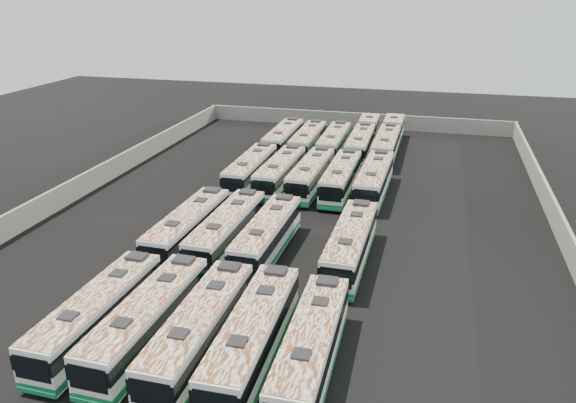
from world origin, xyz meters
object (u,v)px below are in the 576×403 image
(bus_midback_right, at_px, (341,178))
(bus_midback_left, at_px, (280,172))
(bus_front_far_left, at_px, (98,314))
(bus_midfront_far_right, at_px, (350,245))
(bus_back_center, at_px, (334,143))
(bus_back_far_left, at_px, (283,139))
(bus_midback_center, at_px, (311,175))
(bus_midfront_far_left, at_px, (188,228))
(bus_midfront_left, at_px, (227,231))
(bus_front_center, at_px, (200,330))
(bus_midfront_center, at_px, (267,236))
(bus_front_left, at_px, (148,320))
(bus_back_far_right, at_px, (389,140))
(bus_back_right, at_px, (363,138))
(bus_midback_far_right, at_px, (374,180))
(bus_back_left, at_px, (308,141))
(bus_front_far_right, at_px, (311,348))
(bus_midback_far_left, at_px, (251,170))
(bus_front_right, at_px, (253,336))

(bus_midback_right, bearing_deg, bus_midback_left, 179.00)
(bus_front_far_left, distance_m, bus_midfront_far_right, 18.58)
(bus_midfront_far_right, xyz_separation_m, bus_back_center, (-6.53, 28.45, -0.03))
(bus_front_far_left, relative_size, bus_back_far_left, 0.98)
(bus_front_far_left, distance_m, bus_midback_center, 29.43)
(bus_midfront_far_left, distance_m, bus_midfront_left, 3.21)
(bus_front_center, xyz_separation_m, bus_midfront_center, (-0.03, 13.19, -0.04))
(bus_midfront_left, height_order, bus_midback_center, bus_midfront_left)
(bus_front_left, relative_size, bus_front_center, 1.00)
(bus_front_left, distance_m, bus_back_far_right, 45.72)
(bus_front_left, height_order, bus_back_far_left, bus_back_far_left)
(bus_back_right, bearing_deg, bus_midback_far_right, -79.46)
(bus_midfront_center, relative_size, bus_midback_left, 1.00)
(bus_front_far_left, height_order, bus_front_left, bus_front_left)
(bus_back_right, bearing_deg, bus_back_far_right, 1.22)
(bus_back_left, distance_m, bus_back_far_right, 10.22)
(bus_midfront_left, xyz_separation_m, bus_back_far_left, (-3.14, 28.45, -0.01))
(bus_midback_center, distance_m, bus_midback_far_right, 6.49)
(bus_midback_center, xyz_separation_m, bus_midback_right, (3.16, -0.16, -0.00))
(bus_back_far_left, bearing_deg, bus_back_right, 16.46)
(bus_front_far_left, distance_m, bus_back_right, 45.73)
(bus_front_far_left, bearing_deg, bus_front_far_right, 0.65)
(bus_front_left, bearing_deg, bus_back_far_left, 95.64)
(bus_midfront_center, bearing_deg, bus_midback_left, 102.78)
(bus_front_far_left, relative_size, bus_back_right, 0.64)
(bus_midback_far_left, bearing_deg, bus_midback_right, -0.81)
(bus_front_far_right, height_order, bus_midback_right, bus_midback_right)
(bus_back_left, bearing_deg, bus_midback_far_right, -53.55)
(bus_front_right, bearing_deg, bus_midback_right, 88.81)
(bus_midback_far_right, bearing_deg, bus_midfront_far_right, -88.66)
(bus_front_far_left, bearing_deg, bus_back_left, 86.37)
(bus_midfront_left, bearing_deg, bus_midback_far_left, 102.47)
(bus_midback_center, bearing_deg, bus_midfront_left, -100.89)
(bus_back_left, bearing_deg, bus_midback_center, -76.20)
(bus_front_right, distance_m, bus_back_right, 44.58)
(bus_midfront_far_left, bearing_deg, bus_front_left, -74.79)
(bus_front_far_right, distance_m, bus_back_center, 42.19)
(bus_midfront_far_left, distance_m, bus_midback_right, 18.33)
(bus_midfront_center, height_order, bus_midback_far_left, bus_midback_far_left)
(bus_midback_far_left, bearing_deg, bus_front_far_left, -90.43)
(bus_midfront_left, bearing_deg, bus_back_right, 79.11)
(bus_midfront_center, height_order, bus_back_far_right, bus_back_far_right)
(bus_front_right, bearing_deg, bus_front_far_left, 179.40)
(bus_front_center, relative_size, bus_back_center, 1.02)
(bus_midfront_far_left, xyz_separation_m, bus_midback_left, (3.30, 15.69, -0.03))
(bus_back_left, bearing_deg, bus_front_far_right, -77.29)
(bus_front_center, distance_m, bus_back_center, 41.67)
(bus_midfront_center, bearing_deg, bus_front_far_left, -115.46)
(bus_midfront_center, xyz_separation_m, bus_midback_far_left, (-6.47, 15.45, 0.02))
(bus_back_center, bearing_deg, bus_back_right, 42.40)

